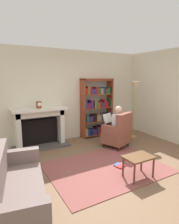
{
  "coord_description": "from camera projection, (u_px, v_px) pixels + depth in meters",
  "views": [
    {
      "loc": [
        -2.14,
        -2.75,
        1.87
      ],
      "look_at": [
        0.1,
        1.2,
        1.05
      ],
      "focal_mm": 30.19,
      "sensor_mm": 36.0,
      "label": 1
    }
  ],
  "objects": [
    {
      "name": "side_wall_right",
      "position": [
        160.0,
        95.0,
        5.84
      ],
      "size": [
        0.1,
        5.2,
        2.7
      ],
      "primitive_type": "cube",
      "color": "beige",
      "rests_on": "ground"
    },
    {
      "name": "ground",
      "position": [
        115.0,
        174.0,
        3.73
      ],
      "size": [
        14.0,
        14.0,
        0.0
      ],
      "primitive_type": "plane",
      "color": "brown"
    },
    {
      "name": "area_rug",
      "position": [
        106.0,
        167.0,
        3.99
      ],
      "size": [
        2.4,
        1.8,
        0.01
      ],
      "primitive_type": "cube",
      "color": "brown",
      "rests_on": "ground"
    },
    {
      "name": "side_table",
      "position": [
        139.0,
        160.0,
        3.54
      ],
      "size": [
        0.56,
        0.39,
        0.43
      ],
      "color": "brown",
      "rests_on": "ground"
    },
    {
      "name": "sofa_floral",
      "position": [
        14.0,
        192.0,
        2.6
      ],
      "size": [
        1.01,
        1.8,
        0.85
      ],
      "rotation": [
        0.0,
        0.0,
        1.39
      ],
      "color": "#75635F",
      "rests_on": "ground"
    },
    {
      "name": "floor_lamp",
      "position": [
        135.0,
        90.0,
        5.78
      ],
      "size": [
        0.32,
        0.32,
        1.77
      ],
      "color": "#B7933F",
      "rests_on": "ground"
    },
    {
      "name": "fireplace",
      "position": [
        40.0,
        126.0,
        5.18
      ],
      "size": [
        1.48,
        0.64,
        1.08
      ],
      "color": "#4C4742",
      "rests_on": "ground"
    },
    {
      "name": "armchair_reading",
      "position": [
        118.0,
        132.0,
        5.1
      ],
      "size": [
        0.83,
        0.81,
        0.97
      ],
      "rotation": [
        0.0,
        0.0,
        3.52
      ],
      "color": "#331E14",
      "rests_on": "ground"
    },
    {
      "name": "bookshelf",
      "position": [
        97.0,
        109.0,
        6.06
      ],
      "size": [
        1.06,
        0.32,
        1.86
      ],
      "color": "brown",
      "rests_on": "ground"
    },
    {
      "name": "mantel_clock",
      "position": [
        39.0,
        105.0,
        4.98
      ],
      "size": [
        0.14,
        0.14,
        0.18
      ],
      "color": "brown",
      "rests_on": "fireplace"
    },
    {
      "name": "seated_reader",
      "position": [
        115.0,
        124.0,
        5.14
      ],
      "size": [
        0.5,
        0.59,
        1.14
      ],
      "rotation": [
        0.0,
        0.0,
        3.52
      ],
      "color": "silver",
      "rests_on": "ground"
    },
    {
      "name": "back_wall",
      "position": [
        65.0,
        96.0,
        5.67
      ],
      "size": [
        5.6,
        0.1,
        2.7
      ],
      "primitive_type": "cube",
      "color": "beige",
      "rests_on": "ground"
    },
    {
      "name": "scattered_books",
      "position": [
        119.0,
        166.0,
        4.03
      ],
      "size": [
        0.22,
        0.26,
        0.03
      ],
      "color": "red",
      "rests_on": "area_rug"
    }
  ]
}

